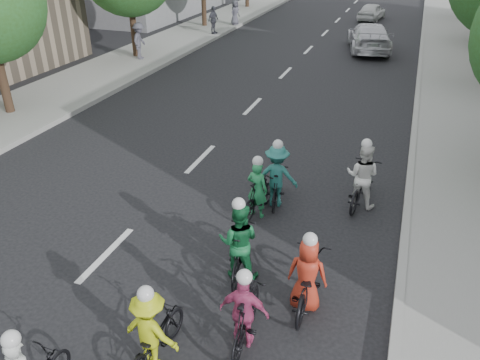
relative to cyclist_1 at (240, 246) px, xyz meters
The scene contains 17 objects.
ground 3.05m from the cyclist_1, behind, with size 120.00×120.00×0.00m, color black.
sidewalk_left 14.56m from the cyclist_1, 138.74° to the left, with size 4.00×80.00×0.15m, color gray.
curb_left 13.16m from the cyclist_1, 133.13° to the left, with size 0.18×80.00×0.18m, color #999993.
sidewalk_right 10.87m from the cyclist_1, 62.19° to the left, with size 4.00×80.00×0.15m, color gray.
curb_right 10.11m from the cyclist_1, 72.04° to the left, with size 0.18×80.00×0.18m, color #999993.
cyclist_1 is the anchor object (origin of this frame).
cyclist_2 2.58m from the cyclist_1, 102.29° to the right, with size 0.98×1.68×1.61m.
cyclist_3 1.76m from the cyclist_1, 66.89° to the right, with size 0.86×1.76×1.58m.
cyclist_4 1.51m from the cyclist_1, 14.74° to the right, with size 0.74×1.88×1.65m.
cyclist_5 2.30m from the cyclist_1, 98.79° to the left, with size 0.73×1.64×1.60m.
cyclist_6 4.10m from the cyclist_1, 61.82° to the left, with size 0.91×1.99×1.82m.
cyclist_7 2.90m from the cyclist_1, 91.24° to the left, with size 1.13×1.62×1.79m.
follow_car_lead 20.56m from the cyclist_1, 89.32° to the left, with size 2.11×5.19×1.51m, color silver.
follow_car_trail 30.52m from the cyclist_1, 91.18° to the left, with size 1.44×3.58×1.22m, color silver.
spectator_0 17.63m from the cyclist_1, 126.82° to the left, with size 1.17×0.67×1.81m, color #4D4C59.
spectator_1 23.26m from the cyclist_1, 114.02° to the left, with size 0.98×0.41×1.67m, color #464752.
spectator_2 26.23m from the cyclist_1, 110.63° to the left, with size 0.78×0.51×1.60m, color #4C4C58.
Camera 1 is at (5.49, -6.63, 6.28)m, focal length 35.00 mm.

